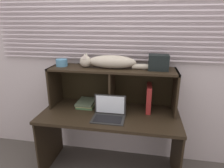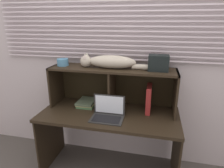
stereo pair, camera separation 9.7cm
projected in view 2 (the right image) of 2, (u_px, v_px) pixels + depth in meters
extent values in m
cube|color=#BDB3B5|center=(116.00, 56.00, 2.20)|extent=(4.40, 0.04, 2.50)
cube|color=silver|center=(115.00, 59.00, 2.16)|extent=(2.71, 0.02, 0.01)
cube|color=silver|center=(115.00, 54.00, 2.14)|extent=(2.71, 0.02, 0.01)
cube|color=silver|center=(115.00, 50.00, 2.13)|extent=(2.71, 0.02, 0.01)
cube|color=silver|center=(115.00, 45.00, 2.11)|extent=(2.71, 0.02, 0.01)
cube|color=silver|center=(115.00, 41.00, 2.10)|extent=(2.71, 0.02, 0.01)
cube|color=silver|center=(115.00, 36.00, 2.08)|extent=(2.71, 0.02, 0.01)
cube|color=silver|center=(115.00, 31.00, 2.07)|extent=(2.71, 0.02, 0.01)
cube|color=silver|center=(116.00, 26.00, 2.05)|extent=(2.71, 0.02, 0.01)
cube|color=silver|center=(116.00, 21.00, 2.04)|extent=(2.71, 0.02, 0.01)
cube|color=silver|center=(116.00, 16.00, 2.02)|extent=(2.71, 0.02, 0.01)
cube|color=silver|center=(116.00, 11.00, 2.01)|extent=(2.71, 0.02, 0.01)
cube|color=silver|center=(116.00, 6.00, 1.99)|extent=(2.71, 0.02, 0.01)
cube|color=silver|center=(116.00, 0.00, 1.97)|extent=(2.71, 0.02, 0.01)
cube|color=black|center=(109.00, 114.00, 2.04)|extent=(1.43, 0.64, 0.03)
cube|color=black|center=(51.00, 136.00, 2.29)|extent=(0.02, 0.58, 0.68)
cube|color=black|center=(176.00, 153.00, 2.00)|extent=(0.02, 0.58, 0.68)
cube|color=black|center=(112.00, 69.00, 2.03)|extent=(1.33, 0.33, 0.02)
cube|color=black|center=(56.00, 84.00, 2.23)|extent=(0.02, 0.33, 0.45)
cube|color=black|center=(176.00, 93.00, 1.96)|extent=(0.02, 0.33, 0.45)
cube|color=black|center=(112.00, 89.00, 2.10)|extent=(0.02, 0.32, 0.42)
cube|color=black|center=(115.00, 84.00, 2.25)|extent=(1.33, 0.01, 0.45)
ellipsoid|color=#B5AC98|center=(112.00, 62.00, 2.00)|extent=(0.49, 0.16, 0.13)
sphere|color=#B5AC98|center=(86.00, 61.00, 2.07)|extent=(0.12, 0.12, 0.12)
cone|color=#B7A89C|center=(85.00, 56.00, 2.02)|extent=(0.05, 0.05, 0.05)
cone|color=#B1AF99|center=(87.00, 55.00, 2.08)|extent=(0.05, 0.05, 0.05)
cylinder|color=#B5AC98|center=(145.00, 67.00, 1.95)|extent=(0.26, 0.06, 0.06)
cube|color=#282828|center=(107.00, 119.00, 1.90)|extent=(0.32, 0.21, 0.01)
cube|color=#282828|center=(109.00, 104.00, 1.96)|extent=(0.32, 0.01, 0.21)
cube|color=white|center=(109.00, 105.00, 1.96)|extent=(0.28, 0.00, 0.18)
cube|color=black|center=(107.00, 119.00, 1.89)|extent=(0.27, 0.15, 0.00)
cube|color=maroon|center=(149.00, 99.00, 2.04)|extent=(0.05, 0.23, 0.28)
cube|color=#436F45|center=(87.00, 104.00, 2.23)|extent=(0.19, 0.25, 0.02)
cube|color=tan|center=(87.00, 103.00, 2.22)|extent=(0.19, 0.25, 0.01)
cube|color=#505E47|center=(87.00, 101.00, 2.21)|extent=(0.19, 0.25, 0.02)
cylinder|color=teal|center=(63.00, 62.00, 2.13)|extent=(0.12, 0.12, 0.08)
cube|color=black|center=(158.00, 63.00, 1.90)|extent=(0.20, 0.14, 0.15)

